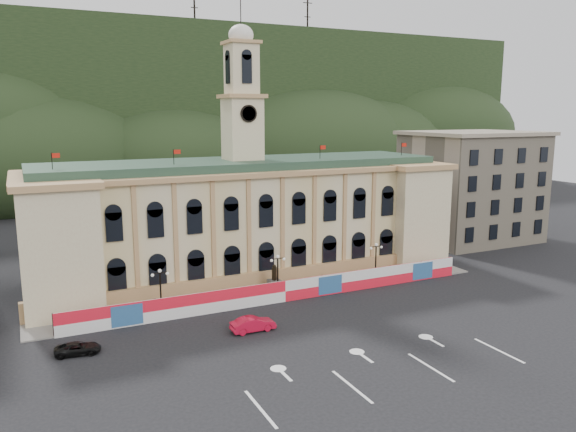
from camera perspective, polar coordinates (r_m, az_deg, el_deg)
name	(u,v)px	position (r m, az deg, el deg)	size (l,w,h in m)	color
ground	(354,350)	(54.03, 6.72, -13.33)	(260.00, 260.00, 0.00)	black
lane_markings	(385,372)	(50.29, 9.87, -15.30)	(26.00, 10.00, 0.02)	white
hill_ridge	(121,121)	(165.76, -16.58, 9.27)	(230.00, 80.00, 64.00)	black
city_hall	(245,218)	(75.50, -4.43, -0.16)	(56.20, 17.60, 37.10)	beige
side_building_right	(471,186)	(101.41, 18.12, 2.93)	(21.00, 17.00, 18.60)	#B6A68C
hoarding_fence	(285,291)	(65.95, -0.29, -7.63)	(50.00, 0.44, 2.50)	red
pavement	(275,294)	(68.61, -1.30, -7.93)	(56.00, 5.50, 0.16)	slate
statue	(274,285)	(68.48, -1.39, -6.99)	(1.40, 1.40, 3.72)	#595651
lamp_left	(160,287)	(62.79, -12.83, -7.09)	(1.96, 0.44, 5.15)	black
lamp_center	(278,272)	(67.06, -1.05, -5.69)	(1.96, 0.44, 5.15)	black
lamp_right	(376,259)	(73.79, 8.91, -4.31)	(1.96, 0.44, 5.15)	black
red_sedan	(253,324)	(57.64, -3.58, -10.90)	(4.56, 1.61, 1.50)	red
black_suv	(78,348)	(55.92, -20.57, -12.48)	(4.27, 2.43, 1.12)	black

